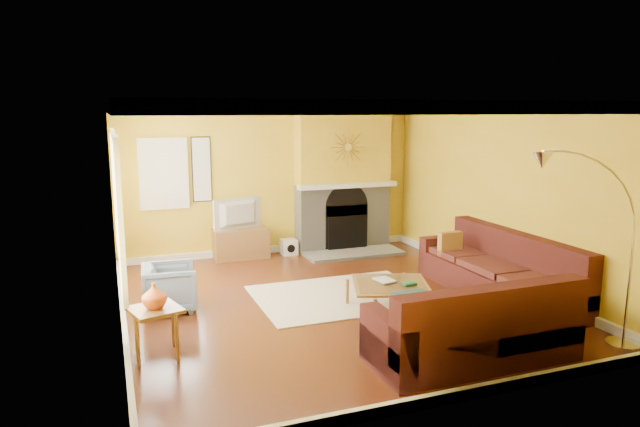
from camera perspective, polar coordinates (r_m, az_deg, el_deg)
name	(u,v)px	position (r m, az deg, el deg)	size (l,w,h in m)	color
floor	(331,302)	(8.01, 1.07, -8.86)	(5.50, 6.00, 0.02)	#602B14
ceiling	(331,103)	(7.57, 1.14, 10.99)	(5.50, 6.00, 0.02)	white
wall_back	(271,180)	(10.50, -4.97, 3.32)	(5.50, 0.02, 2.70)	gold
wall_front	(460,260)	(5.06, 13.82, -4.52)	(5.50, 0.02, 2.70)	gold
wall_left	(114,219)	(7.14, -19.94, -0.55)	(0.02, 6.00, 2.70)	gold
wall_right	(500,195)	(9.05, 17.59, 1.76)	(0.02, 6.00, 2.70)	gold
baseboard	(331,297)	(7.99, 1.07, -8.38)	(5.50, 6.00, 0.12)	white
crown_molding	(331,108)	(7.57, 1.14, 10.46)	(5.50, 6.00, 0.12)	white
window_left_near	(114,192)	(8.41, -19.87, 2.04)	(0.06, 1.22, 1.72)	white
window_left_far	(118,215)	(6.53, -19.59, -0.16)	(0.06, 1.22, 1.72)	white
window_back	(164,174)	(10.09, -15.38, 3.85)	(0.82, 0.06, 1.22)	white
wall_art	(202,169)	(10.17, -11.75, 4.34)	(0.34, 0.04, 1.14)	white
fireplace	(343,179)	(10.74, 2.30, 3.51)	(1.80, 0.40, 2.70)	gray
mantel	(348,185)	(10.54, 2.80, 2.82)	(1.92, 0.22, 0.08)	white
hearth	(354,253)	(10.49, 3.41, -4.01)	(1.80, 0.70, 0.06)	gray
sunburst	(348,147)	(10.48, 2.81, 6.63)	(0.70, 0.04, 0.70)	olive
rug	(341,296)	(8.22, 2.11, -8.22)	(2.40, 1.80, 0.02)	beige
sectional_sofa	(443,280)	(7.58, 12.19, -6.56)	(3.13, 3.49, 0.90)	#471916
coffee_table	(391,297)	(7.64, 7.07, -8.30)	(0.97, 0.97, 0.38)	white
media_console	(241,244)	(10.30, -7.90, -3.00)	(0.97, 0.44, 0.53)	olive
tv	(240,214)	(10.19, -7.98, -0.04)	(0.96, 0.13, 0.55)	black
subwoofer	(289,247)	(10.52, -3.14, -3.35)	(0.28, 0.28, 0.28)	white
armchair	(170,288)	(7.83, -14.80, -7.17)	(0.67, 0.69, 0.63)	slate
side_table	(156,332)	(6.48, -16.06, -11.35)	(0.50, 0.50, 0.55)	olive
vase	(154,296)	(6.34, -16.25, -7.89)	(0.26, 0.26, 0.28)	#D8591E
book	(378,281)	(7.60, 5.79, -6.76)	(0.21, 0.29, 0.03)	white
arc_lamp	(590,256)	(6.62, 25.36, -3.89)	(1.40, 0.36, 2.22)	silver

